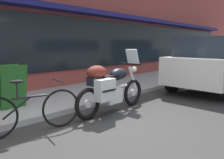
% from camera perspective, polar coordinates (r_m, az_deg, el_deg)
% --- Properties ---
extents(ground_plane, '(80.00, 80.00, 0.00)m').
position_cam_1_polar(ground_plane, '(4.30, 0.51, -11.99)').
color(ground_plane, '#2E2E2E').
extents(storefront_building, '(23.15, 0.90, 7.40)m').
position_cam_1_polar(storefront_building, '(12.68, 10.14, 17.97)').
color(storefront_building, brown).
rests_on(storefront_building, ground_plane).
extents(sidewalk_curb, '(30.00, 2.48, 0.12)m').
position_cam_1_polar(sidewalk_curb, '(13.20, 18.18, 1.80)').
color(sidewalk_curb, '#9B9B9B').
rests_on(sidewalk_curb, ground_plane).
extents(touring_motorcycle, '(2.18, 0.67, 1.41)m').
position_cam_1_polar(touring_motorcycle, '(5.07, -0.50, -1.68)').
color(touring_motorcycle, black).
rests_on(touring_motorcycle, ground_plane).
extents(parked_bicycle, '(1.76, 0.60, 0.94)m').
position_cam_1_polar(parked_bicycle, '(4.22, -19.51, -7.39)').
color(parked_bicycle, black).
rests_on(parked_bicycle, ground_plane).
extents(parked_minivan, '(4.86, 2.30, 1.74)m').
position_cam_1_polar(parked_minivan, '(8.60, 25.27, 3.85)').
color(parked_minivan, silver).
rests_on(parked_minivan, ground_plane).
extents(sandwich_board_sign, '(0.55, 0.42, 0.95)m').
position_cam_1_polar(sandwich_board_sign, '(5.53, -23.39, -1.61)').
color(sandwich_board_sign, '#1E511E').
rests_on(sandwich_board_sign, sidewalk_curb).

